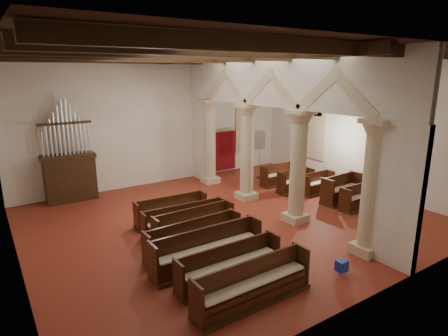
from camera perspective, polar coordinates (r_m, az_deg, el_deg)
floor at (r=14.12m, az=1.19°, el=-7.72°), size 14.00×14.00×0.00m
ceiling at (r=13.10m, az=1.33°, el=17.39°), size 14.00×14.00×0.00m
wall_back at (r=18.48m, az=-9.48°, el=6.99°), size 14.00×0.02×6.00m
wall_front at (r=9.14m, az=23.21°, el=-1.44°), size 14.00×0.02×6.00m
wall_left at (r=11.00m, az=-30.28°, el=0.28°), size 0.02×12.00×6.00m
wall_right at (r=18.17m, az=19.84°, el=6.21°), size 0.02×12.00×6.00m
ceiling_beams at (r=13.10m, az=1.33°, el=16.60°), size 13.80×11.80×0.30m
arcade at (r=14.29m, az=7.26°, el=7.24°), size 0.90×11.90×6.00m
window_right_a at (r=17.43m, az=23.50°, el=2.89°), size 0.03×1.00×2.20m
window_right_b at (r=19.84m, az=13.85°, el=4.93°), size 0.03×1.00×2.20m
window_back at (r=21.09m, az=3.17°, el=5.86°), size 1.00×0.03×2.20m
pipe_organ at (r=16.98m, az=-22.50°, el=-0.16°), size 2.10×0.85×4.40m
lectern at (r=17.33m, az=-19.93°, el=-2.62°), size 0.57×0.60×1.22m
dossal_curtain at (r=20.37m, az=-0.16°, el=2.63°), size 1.80×0.07×2.17m
processional_banner at (r=19.29m, az=5.44°, el=0.88°), size 0.60×0.77×2.65m
hymnal_box_a at (r=10.90m, az=17.50°, el=-14.00°), size 0.30×0.25×0.30m
hymnal_box_b at (r=11.90m, az=-0.09°, el=-10.81°), size 0.35×0.32×0.29m
hymnal_box_c at (r=13.43m, az=-1.45°, el=-7.79°), size 0.36×0.33×0.29m
tube_heater_a at (r=10.04m, az=9.49°, el=-16.68°), size 0.83×0.41×0.09m
tube_heater_b at (r=10.46m, az=8.00°, el=-15.27°), size 0.95×0.44×0.10m
nave_pew_0 at (r=9.30m, az=4.49°, el=-17.98°), size 3.17×0.74×1.03m
nave_pew_1 at (r=10.10m, az=0.86°, el=-15.21°), size 3.01×0.66×0.97m
nave_pew_2 at (r=10.76m, az=-2.45°, el=-13.02°), size 3.33×0.74×1.10m
nave_pew_3 at (r=11.55m, az=-4.54°, el=-11.22°), size 3.16×0.80×1.00m
nave_pew_4 at (r=12.50m, az=-4.52°, el=-9.16°), size 2.86×0.75×1.00m
nave_pew_5 at (r=12.97m, az=-5.94°, el=-8.37°), size 3.01×0.76×0.95m
nave_pew_6 at (r=13.78m, az=-8.01°, el=-6.99°), size 2.67×0.75×0.97m
aisle_pew_0 at (r=16.03m, az=19.98°, el=-4.64°), size 1.98×0.70×0.98m
aisle_pew_1 at (r=16.52m, az=17.47°, el=-3.64°), size 2.02×0.88×1.15m
aisle_pew_2 at (r=17.34m, az=14.06°, el=-2.76°), size 1.66×0.67×0.97m
aisle_pew_3 at (r=17.35m, az=10.85°, el=-2.52°), size 1.77×0.75×1.03m
aisle_pew_4 at (r=18.34m, az=8.31°, el=-1.51°), size 1.85×0.71×1.01m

